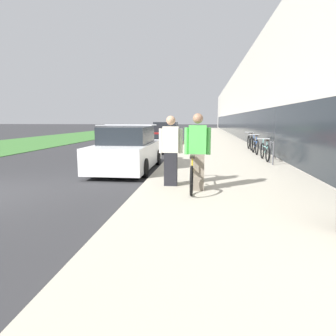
% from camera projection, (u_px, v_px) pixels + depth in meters
% --- Properties ---
extents(sidewalk_slab, '(4.71, 70.00, 0.12)m').
position_uv_depth(sidewalk_slab, '(212.00, 139.00, 26.98)').
color(sidewalk_slab, '#B2AA99').
rests_on(sidewalk_slab, ground).
extents(storefront_facade, '(10.01, 70.00, 6.78)m').
position_uv_depth(storefront_facade, '(277.00, 105.00, 33.44)').
color(storefront_facade, '#BCB7AD').
rests_on(storefront_facade, ground).
extents(lawn_strip, '(7.80, 70.00, 0.03)m').
position_uv_depth(lawn_strip, '(78.00, 136.00, 32.56)').
color(lawn_strip, '#3D7533').
rests_on(lawn_strip, ground).
extents(tandem_bicycle, '(0.52, 2.55, 0.85)m').
position_uv_depth(tandem_bicycle, '(193.00, 172.00, 7.46)').
color(tandem_bicycle, black).
rests_on(tandem_bicycle, sidewalk_slab).
extents(person_rider, '(0.62, 0.24, 1.81)m').
position_uv_depth(person_rider, '(197.00, 152.00, 7.04)').
color(person_rider, '#756B5B').
rests_on(person_rider, sidewalk_slab).
extents(person_bystander, '(0.60, 0.23, 1.76)m').
position_uv_depth(person_bystander, '(171.00, 151.00, 7.55)').
color(person_bystander, black).
rests_on(person_bystander, sidewalk_slab).
extents(bike_rack_hoop, '(0.05, 0.60, 0.84)m').
position_uv_depth(bike_rack_hoop, '(272.00, 150.00, 11.31)').
color(bike_rack_hoop, '#4C4C51').
rests_on(bike_rack_hoop, sidewalk_slab).
extents(cruiser_bike_nearest, '(0.52, 1.77, 0.88)m').
position_uv_depth(cruiser_bike_nearest, '(265.00, 151.00, 12.36)').
color(cruiser_bike_nearest, black).
rests_on(cruiser_bike_nearest, sidewalk_slab).
extents(cruiser_bike_middle, '(0.52, 1.78, 0.94)m').
position_uv_depth(cruiser_bike_middle, '(255.00, 146.00, 14.74)').
color(cruiser_bike_middle, black).
rests_on(cruiser_bike_middle, sidewalk_slab).
extents(cruiser_bike_farthest, '(0.52, 1.81, 0.97)m').
position_uv_depth(cruiser_bike_farthest, '(250.00, 142.00, 16.74)').
color(cruiser_bike_farthest, black).
rests_on(cruiser_bike_farthest, sidewalk_slab).
extents(parked_sedan_curbside, '(1.93, 4.42, 1.61)m').
position_uv_depth(parked_sedan_curbside, '(128.00, 150.00, 10.61)').
color(parked_sedan_curbside, white).
rests_on(parked_sedan_curbside, ground).
extents(vintage_roadster_curbside, '(1.84, 3.97, 0.95)m').
position_uv_depth(vintage_roadster_curbside, '(153.00, 144.00, 16.72)').
color(vintage_roadster_curbside, black).
rests_on(vintage_roadster_curbside, ground).
extents(parked_sedan_far, '(1.93, 4.19, 1.60)m').
position_uv_depth(parked_sedan_far, '(166.00, 134.00, 22.12)').
color(parked_sedan_far, maroon).
rests_on(parked_sedan_far, ground).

